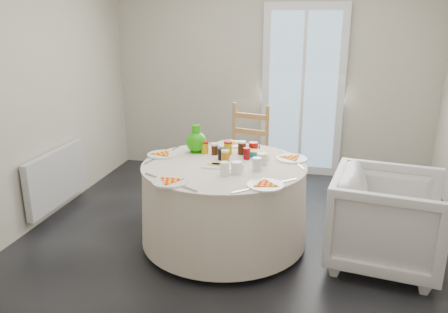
% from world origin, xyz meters
% --- Properties ---
extents(floor, '(4.00, 4.00, 0.00)m').
position_xyz_m(floor, '(0.00, 0.00, 0.00)').
color(floor, black).
rests_on(floor, ground).
extents(wall_back, '(4.00, 0.02, 2.60)m').
position_xyz_m(wall_back, '(0.00, 2.00, 1.30)').
color(wall_back, '#BCB5A3').
rests_on(wall_back, floor).
extents(wall_left, '(0.02, 4.00, 2.60)m').
position_xyz_m(wall_left, '(-2.00, 0.00, 1.30)').
color(wall_left, '#BCB5A3').
rests_on(wall_left, floor).
extents(glass_door, '(1.00, 0.08, 2.10)m').
position_xyz_m(glass_door, '(0.40, 1.95, 1.05)').
color(glass_door, silver).
rests_on(glass_door, floor).
extents(radiator, '(0.07, 1.00, 0.55)m').
position_xyz_m(radiator, '(-1.94, 0.20, 0.38)').
color(radiator, silver).
rests_on(radiator, floor).
extents(table, '(1.42, 1.42, 0.72)m').
position_xyz_m(table, '(-0.16, -0.10, 0.38)').
color(table, beige).
rests_on(table, floor).
extents(wooden_chair, '(0.56, 0.55, 1.03)m').
position_xyz_m(wooden_chair, '(-0.17, 0.96, 0.47)').
color(wooden_chair, '#A38849').
rests_on(wooden_chair, floor).
extents(armchair, '(0.89, 0.94, 0.84)m').
position_xyz_m(armchair, '(1.16, -0.18, 0.39)').
color(armchair, silver).
rests_on(armchair, floor).
extents(place_settings, '(1.62, 1.62, 0.03)m').
position_xyz_m(place_settings, '(-0.16, -0.10, 0.77)').
color(place_settings, white).
rests_on(place_settings, table).
extents(jar_cluster, '(0.51, 0.38, 0.13)m').
position_xyz_m(jar_cluster, '(-0.21, 0.12, 0.82)').
color(jar_cluster, '#A14414').
rests_on(jar_cluster, table).
extents(butter_tub, '(0.14, 0.10, 0.06)m').
position_xyz_m(butter_tub, '(0.03, 0.17, 0.79)').
color(butter_tub, '#04979F').
rests_on(butter_tub, table).
extents(green_pitcher, '(0.25, 0.25, 0.25)m').
position_xyz_m(green_pitcher, '(-0.48, 0.20, 0.87)').
color(green_pitcher, '#249F0A').
rests_on(green_pitcher, table).
extents(cheese_platter, '(0.24, 0.16, 0.03)m').
position_xyz_m(cheese_platter, '(-0.19, -0.18, 0.77)').
color(cheese_platter, white).
rests_on(cheese_platter, table).
extents(mugs_glasses, '(0.65, 0.65, 0.12)m').
position_xyz_m(mugs_glasses, '(-0.02, -0.10, 0.81)').
color(mugs_glasses, gray).
rests_on(mugs_glasses, table).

